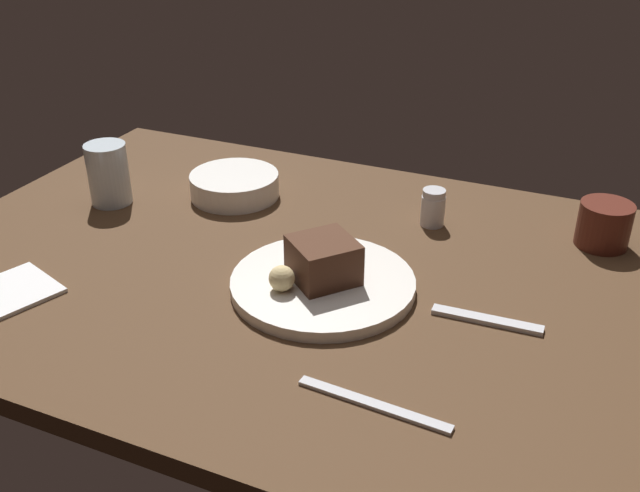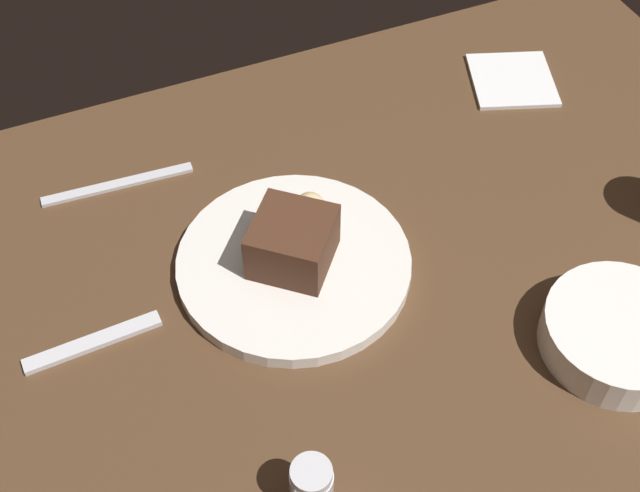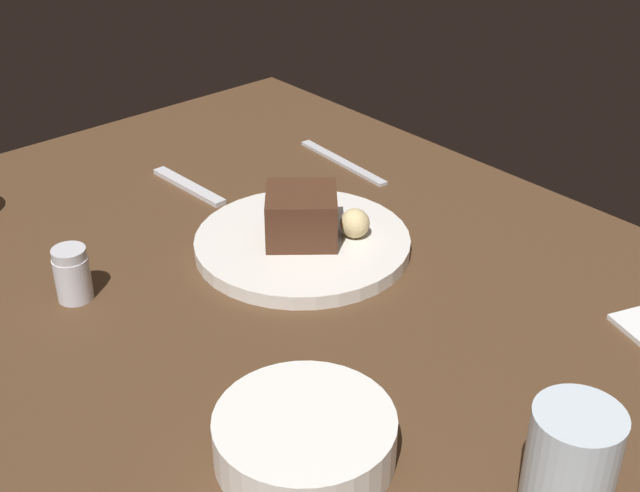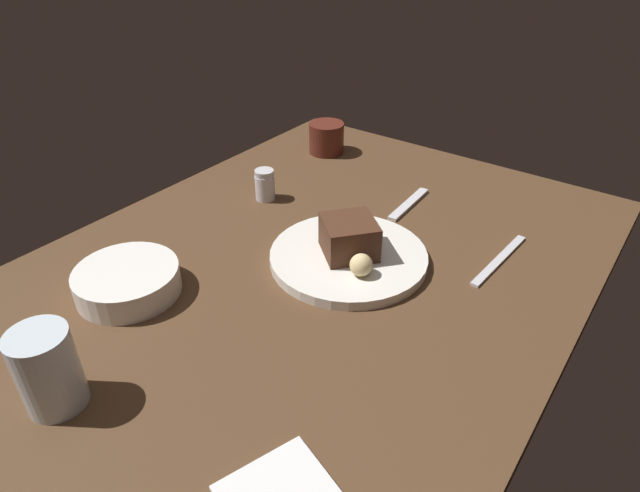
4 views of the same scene
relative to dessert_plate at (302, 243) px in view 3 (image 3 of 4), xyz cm
name	(u,v)px [view 3 (image 3 of 4)]	position (x,y,z in cm)	size (l,w,h in cm)	color
dining_table	(309,297)	(6.93, -4.85, -2.39)	(120.00, 84.00, 3.00)	#4C331E
dessert_plate	(302,243)	(0.00, 0.00, 0.00)	(26.94, 26.94, 1.77)	white
chocolate_cake_slice	(301,215)	(-0.07, -0.05, 3.98)	(8.64, 8.58, 6.19)	#472819
bread_roll	(355,223)	(4.10, 5.06, 2.75)	(3.72, 3.72, 3.72)	#DBC184
salt_shaker	(72,274)	(-8.83, -26.52, 2.29)	(4.07, 4.07, 6.45)	silver
water_glass	(570,468)	(46.91, -11.92, 4.66)	(7.30, 7.30, 11.09)	silver
side_bowl	(305,437)	(27.73, -23.14, 1.30)	(16.24, 16.24, 4.37)	white
dessert_spoon	(189,186)	(-23.76, -1.17, -0.54)	(15.00, 1.80, 0.70)	silver
butter_knife	(342,162)	(-15.44, 20.95, -0.64)	(19.00, 1.40, 0.50)	silver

